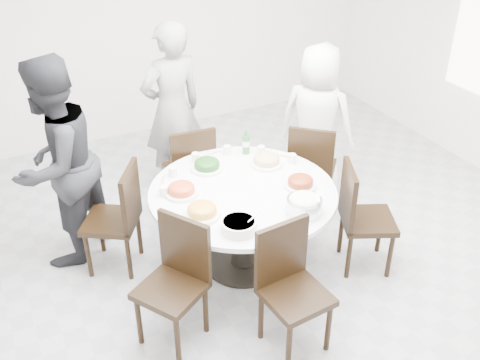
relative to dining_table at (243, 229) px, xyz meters
name	(u,v)px	position (x,y,z in m)	size (l,w,h in m)	color
floor	(259,267)	(0.11, -0.11, -0.38)	(6.00, 6.00, 0.01)	#AAAAAF
wall_back	(136,18)	(0.11, 2.89, 1.02)	(6.00, 0.01, 2.80)	white
dining_table	(243,229)	(0.00, 0.00, 0.00)	(1.50, 1.50, 0.75)	white
chair_ne	(312,166)	(0.99, 0.48, 0.10)	(0.42, 0.42, 0.95)	black
chair_n	(189,168)	(-0.08, 0.96, 0.10)	(0.42, 0.42, 0.95)	black
chair_nw	(111,219)	(-0.97, 0.49, 0.10)	(0.42, 0.42, 0.95)	black
chair_sw	(170,287)	(-0.82, -0.51, 0.10)	(0.42, 0.42, 0.95)	black
chair_s	(296,294)	(-0.07, -0.96, 0.10)	(0.42, 0.42, 0.95)	black
chair_se	(368,218)	(0.93, -0.46, 0.10)	(0.42, 0.42, 0.95)	black
diner_right	(317,121)	(1.21, 0.79, 0.40)	(0.75, 0.49, 1.54)	white
diner_middle	(172,110)	(-0.04, 1.44, 0.50)	(0.64, 0.42, 1.76)	black
diner_left	(56,164)	(-1.27, 0.82, 0.52)	(0.87, 0.68, 1.79)	black
dish_greens	(207,166)	(-0.12, 0.43, 0.41)	(0.27, 0.27, 0.07)	white
dish_pale	(266,160)	(0.37, 0.28, 0.41)	(0.28, 0.28, 0.08)	white
dish_orange	(182,190)	(-0.45, 0.17, 0.41)	(0.27, 0.27, 0.07)	white
dish_redbrown	(300,183)	(0.44, -0.16, 0.41)	(0.26, 0.26, 0.07)	white
dish_tofu	(202,211)	(-0.43, -0.17, 0.41)	(0.28, 0.28, 0.07)	white
rice_bowl	(304,206)	(0.27, -0.48, 0.43)	(0.27, 0.27, 0.11)	silver
soup_bowl	(239,226)	(-0.27, -0.46, 0.41)	(0.26, 0.26, 0.08)	white
beverage_bottle	(246,142)	(0.31, 0.54, 0.49)	(0.07, 0.07, 0.23)	#29662C
tea_cups	(212,152)	(0.02, 0.62, 0.42)	(0.07, 0.07, 0.08)	white
chopsticks	(204,154)	(-0.03, 0.69, 0.38)	(0.24, 0.04, 0.01)	tan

